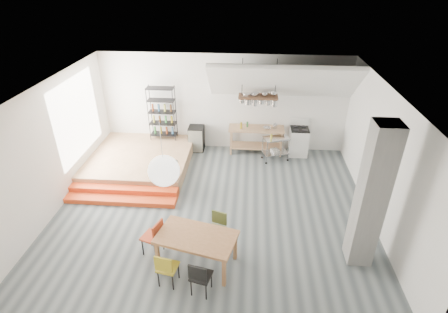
# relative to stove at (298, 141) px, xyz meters

# --- Properties ---
(floor) EXTENTS (8.00, 8.00, 0.00)m
(floor) POSITION_rel_stove_xyz_m (-2.50, -3.16, -0.48)
(floor) COLOR #4A5255
(floor) RESTS_ON ground
(wall_back) EXTENTS (8.00, 0.04, 3.20)m
(wall_back) POSITION_rel_stove_xyz_m (-2.50, 0.34, 1.12)
(wall_back) COLOR silver
(wall_back) RESTS_ON ground
(wall_left) EXTENTS (0.04, 7.00, 3.20)m
(wall_left) POSITION_rel_stove_xyz_m (-6.50, -3.16, 1.12)
(wall_left) COLOR silver
(wall_left) RESTS_ON ground
(wall_right) EXTENTS (0.04, 7.00, 3.20)m
(wall_right) POSITION_rel_stove_xyz_m (1.50, -3.16, 1.12)
(wall_right) COLOR silver
(wall_right) RESTS_ON ground
(ceiling) EXTENTS (8.00, 7.00, 0.02)m
(ceiling) POSITION_rel_stove_xyz_m (-2.50, -3.16, 2.72)
(ceiling) COLOR white
(ceiling) RESTS_ON wall_back
(slope_ceiling) EXTENTS (4.40, 1.44, 1.32)m
(slope_ceiling) POSITION_rel_stove_xyz_m (-0.70, -0.26, 2.07)
(slope_ceiling) COLOR white
(slope_ceiling) RESTS_ON wall_back
(window_pane) EXTENTS (0.02, 2.50, 2.20)m
(window_pane) POSITION_rel_stove_xyz_m (-6.48, -1.66, 1.32)
(window_pane) COLOR white
(window_pane) RESTS_ON wall_left
(platform) EXTENTS (3.00, 3.00, 0.40)m
(platform) POSITION_rel_stove_xyz_m (-5.00, -1.16, -0.28)
(platform) COLOR #9B764D
(platform) RESTS_ON ground
(step_lower) EXTENTS (3.00, 0.35, 0.13)m
(step_lower) POSITION_rel_stove_xyz_m (-5.00, -3.11, -0.41)
(step_lower) COLOR #E6471B
(step_lower) RESTS_ON ground
(step_upper) EXTENTS (3.00, 0.35, 0.27)m
(step_upper) POSITION_rel_stove_xyz_m (-5.00, -2.76, -0.35)
(step_upper) COLOR #E6471B
(step_upper) RESTS_ON ground
(concrete_column) EXTENTS (0.50, 0.50, 3.20)m
(concrete_column) POSITION_rel_stove_xyz_m (0.80, -4.66, 1.12)
(concrete_column) COLOR slate
(concrete_column) RESTS_ON ground
(kitchen_counter) EXTENTS (1.80, 0.60, 0.91)m
(kitchen_counter) POSITION_rel_stove_xyz_m (-1.40, -0.01, 0.15)
(kitchen_counter) COLOR #9B764D
(kitchen_counter) RESTS_ON ground
(stove) EXTENTS (0.60, 0.60, 1.18)m
(stove) POSITION_rel_stove_xyz_m (0.00, 0.00, 0.00)
(stove) COLOR white
(stove) RESTS_ON ground
(pot_rack) EXTENTS (1.20, 0.50, 1.43)m
(pot_rack) POSITION_rel_stove_xyz_m (-1.37, -0.23, 1.50)
(pot_rack) COLOR #452C1B
(pot_rack) RESTS_ON ceiling
(wire_shelving) EXTENTS (0.88, 0.38, 1.80)m
(wire_shelving) POSITION_rel_stove_xyz_m (-4.50, 0.04, 0.85)
(wire_shelving) COLOR black
(wire_shelving) RESTS_ON platform
(microwave_shelf) EXTENTS (0.60, 0.40, 0.16)m
(microwave_shelf) POSITION_rel_stove_xyz_m (-3.90, -2.41, 0.07)
(microwave_shelf) COLOR #9B764D
(microwave_shelf) RESTS_ON platform
(paper_lantern) EXTENTS (0.60, 0.60, 0.60)m
(paper_lantern) POSITION_rel_stove_xyz_m (-3.21, -4.95, 1.72)
(paper_lantern) COLOR white
(paper_lantern) RESTS_ON ceiling
(dining_table) EXTENTS (1.77, 1.26, 0.76)m
(dining_table) POSITION_rel_stove_xyz_m (-2.62, -5.09, 0.20)
(dining_table) COLOR #945E35
(dining_table) RESTS_ON ground
(chair_mustard) EXTENTS (0.44, 0.44, 0.82)m
(chair_mustard) POSITION_rel_stove_xyz_m (-3.13, -5.71, 0.01)
(chair_mustard) COLOR #9E8B1B
(chair_mustard) RESTS_ON ground
(chair_black) EXTENTS (0.45, 0.45, 0.83)m
(chair_black) POSITION_rel_stove_xyz_m (-2.46, -5.87, 0.01)
(chair_black) COLOR black
(chair_black) RESTS_ON ground
(chair_olive) EXTENTS (0.47, 0.47, 0.82)m
(chair_olive) POSITION_rel_stove_xyz_m (-2.25, -4.44, 0.01)
(chair_olive) COLOR #58622E
(chair_olive) RESTS_ON ground
(chair_red) EXTENTS (0.51, 0.51, 0.87)m
(chair_red) POSITION_rel_stove_xyz_m (-3.58, -4.86, 0.04)
(chair_red) COLOR #B93C1A
(chair_red) RESTS_ON ground
(rolling_cart) EXTENTS (0.90, 0.68, 0.79)m
(rolling_cart) POSITION_rel_stove_xyz_m (-0.77, -0.46, 0.03)
(rolling_cart) COLOR silver
(rolling_cart) RESTS_ON ground
(mini_fridge) EXTENTS (0.50, 0.50, 0.85)m
(mini_fridge) POSITION_rel_stove_xyz_m (-3.40, 0.04, -0.06)
(mini_fridge) COLOR black
(mini_fridge) RESTS_ON ground
(microwave) EXTENTS (0.69, 0.54, 0.34)m
(microwave) POSITION_rel_stove_xyz_m (-3.90, -2.41, 0.25)
(microwave) COLOR beige
(microwave) RESTS_ON microwave_shelf
(bowl) EXTENTS (0.24, 0.24, 0.06)m
(bowl) POSITION_rel_stove_xyz_m (-1.07, -0.06, 0.46)
(bowl) COLOR silver
(bowl) RESTS_ON kitchen_counter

